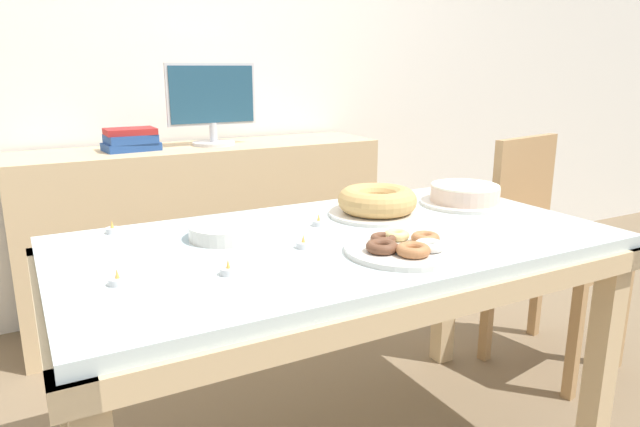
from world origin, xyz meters
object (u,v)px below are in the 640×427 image
at_px(computer_monitor, 212,105).
at_px(cake_golden_bundt, 377,203).
at_px(tealight_near_cakes, 118,281).
at_px(book_stack, 131,140).
at_px(pastry_platter, 405,247).
at_px(chair, 544,240).
at_px(tealight_near_front, 112,230).
at_px(cake_chocolate_round, 465,195).
at_px(tealight_centre, 303,244).
at_px(plate_stack, 227,231).
at_px(tealight_left_edge, 319,222).
at_px(tealight_right_edge, 228,270).

relative_size(computer_monitor, cake_golden_bundt, 1.36).
relative_size(computer_monitor, tealight_near_cakes, 10.60).
distance_m(book_stack, pastry_platter, 1.55).
bearing_deg(chair, tealight_near_front, 175.00).
relative_size(chair, cake_golden_bundt, 3.02).
xyz_separation_m(pastry_platter, tealight_near_front, (-0.64, 0.55, -0.00)).
distance_m(computer_monitor, cake_chocolate_round, 1.29).
bearing_deg(chair, tealight_near_cakes, -170.61).
bearing_deg(cake_golden_bundt, tealight_centre, -152.44).
relative_size(tealight_near_cakes, tealight_centre, 1.00).
bearing_deg(book_stack, tealight_near_front, -104.36).
distance_m(pastry_platter, plate_stack, 0.50).
bearing_deg(computer_monitor, tealight_near_cakes, -116.40).
relative_size(chair, pastry_platter, 3.00).
xyz_separation_m(cake_golden_bundt, tealight_near_cakes, (-0.84, -0.23, -0.03)).
height_order(cake_chocolate_round, pastry_platter, cake_chocolate_round).
bearing_deg(computer_monitor, cake_chocolate_round, -65.69).
height_order(pastry_platter, tealight_left_edge, pastry_platter).
bearing_deg(plate_stack, tealight_left_edge, -2.18).
bearing_deg(cake_chocolate_round, chair, 7.90).
bearing_deg(pastry_platter, cake_chocolate_round, 33.38).
relative_size(pastry_platter, plate_stack, 1.49).
xyz_separation_m(cake_chocolate_round, tealight_centre, (-0.72, -0.17, -0.02)).
distance_m(plate_stack, tealight_near_front, 0.34).
relative_size(cake_chocolate_round, tealight_near_front, 7.62).
bearing_deg(pastry_platter, tealight_centre, 142.76).
xyz_separation_m(chair, tealight_right_edge, (-1.48, -0.34, 0.24)).
xyz_separation_m(book_stack, tealight_left_edge, (0.32, -1.15, -0.14)).
xyz_separation_m(tealight_near_front, tealight_left_edge, (0.56, -0.21, 0.00)).
height_order(cake_chocolate_round, tealight_centre, cake_chocolate_round).
bearing_deg(tealight_centre, tealight_left_edge, 50.96).
bearing_deg(tealight_near_cakes, tealight_right_edge, -13.08).
bearing_deg(tealight_left_edge, cake_chocolate_round, -0.23).
height_order(book_stack, pastry_platter, book_stack).
xyz_separation_m(chair, computer_monitor, (-1.04, 1.08, 0.52)).
bearing_deg(tealight_near_cakes, pastry_platter, -9.86).
bearing_deg(tealight_near_front, cake_chocolate_round, -10.78).
bearing_deg(cake_chocolate_round, tealight_near_cakes, -169.96).
relative_size(chair, tealight_right_edge, 23.50).
distance_m(computer_monitor, tealight_centre, 1.37).
height_order(chair, cake_chocolate_round, chair).
distance_m(cake_chocolate_round, tealight_near_front, 1.16).
distance_m(computer_monitor, book_stack, 0.41).
bearing_deg(chair, tealight_left_edge, -176.37).
distance_m(tealight_near_front, tealight_centre, 0.57).
height_order(computer_monitor, plate_stack, computer_monitor).
xyz_separation_m(plate_stack, tealight_right_edge, (-0.10, -0.28, -0.01)).
bearing_deg(tealight_near_cakes, chair, 9.39).
relative_size(tealight_near_front, tealight_left_edge, 1.00).
bearing_deg(tealight_near_front, tealight_left_edge, -20.90).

